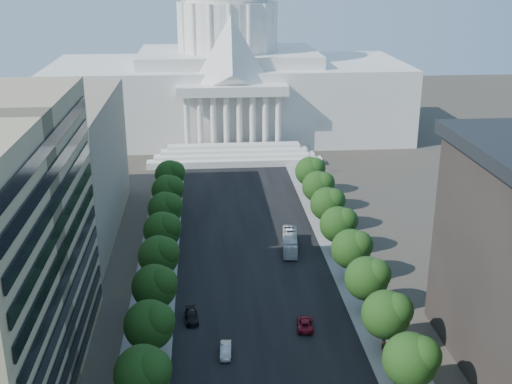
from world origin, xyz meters
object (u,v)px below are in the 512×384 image
object	(u,v)px
car_silver	(226,350)
car_dark_b	(192,317)
city_bus	(290,242)
car_red	(305,324)

from	to	relation	value
car_silver	car_dark_b	distance (m)	11.79
car_silver	city_bus	world-z (taller)	city_bus
car_dark_b	car_red	bearing A→B (deg)	-16.61
car_silver	car_dark_b	size ratio (longest dim) A/B	0.92
car_silver	car_dark_b	bearing A→B (deg)	120.44
city_bus	car_red	bearing A→B (deg)	-86.45
city_bus	car_silver	bearing A→B (deg)	-105.26
car_red	city_bus	world-z (taller)	city_bus
car_dark_b	city_bus	bearing A→B (deg)	47.73
car_silver	car_red	world-z (taller)	car_silver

